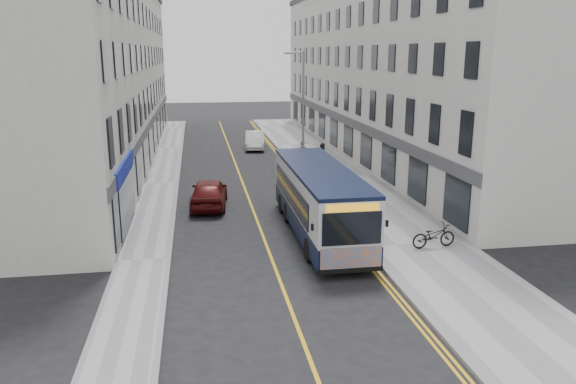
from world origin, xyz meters
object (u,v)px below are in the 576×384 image
object	(u,v)px
pedestrian_far	(323,156)
car_maroon	(209,193)
bicycle	(434,236)
car_white	(255,140)
pedestrian_near	(303,155)
streetlamp	(302,108)
city_bus	(319,199)

from	to	relation	value
pedestrian_far	car_maroon	bearing A→B (deg)	-166.30
bicycle	car_white	size ratio (longest dim) A/B	0.43
pedestrian_near	car_maroon	world-z (taller)	pedestrian_near
bicycle	car_white	world-z (taller)	car_white
car_maroon	streetlamp	bearing A→B (deg)	-124.81
streetlamp	pedestrian_far	xyz separation A→B (m)	(1.63, 0.74, -3.38)
streetlamp	city_bus	world-z (taller)	streetlamp
pedestrian_far	car_white	xyz separation A→B (m)	(-3.70, 9.47, -0.28)
city_bus	pedestrian_far	bearing A→B (deg)	76.49
streetlamp	city_bus	bearing A→B (deg)	-97.35
streetlamp	pedestrian_near	bearing A→B (deg)	73.69
bicycle	pedestrian_near	bearing A→B (deg)	1.24
streetlamp	car_maroon	bearing A→B (deg)	-130.25
city_bus	car_maroon	xyz separation A→B (m)	(-4.69, 5.52, -0.90)
city_bus	pedestrian_far	size ratio (longest dim) A/B	5.97
bicycle	pedestrian_far	bearing A→B (deg)	-3.37
city_bus	pedestrian_near	bearing A→B (deg)	82.05
bicycle	pedestrian_far	xyz separation A→B (m)	(-0.90, 16.48, 0.38)
pedestrian_near	car_white	distance (m)	9.58
streetlamp	pedestrian_near	size ratio (longest dim) A/B	4.19
car_maroon	city_bus	bearing A→B (deg)	135.81
bicycle	car_white	distance (m)	26.35
city_bus	pedestrian_far	world-z (taller)	city_bus
bicycle	car_maroon	world-z (taller)	car_maroon
pedestrian_near	car_white	xyz separation A→B (m)	(-2.34, 9.28, -0.35)
city_bus	car_white	world-z (taller)	city_bus
city_bus	bicycle	world-z (taller)	city_bus
bicycle	pedestrian_near	xyz separation A→B (m)	(-2.27, 16.66, 0.45)
car_white	city_bus	bearing A→B (deg)	-82.73
streetlamp	bicycle	world-z (taller)	streetlamp
bicycle	car_maroon	xyz separation A→B (m)	(-8.91, 8.21, 0.15)
pedestrian_near	city_bus	bearing A→B (deg)	-96.63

